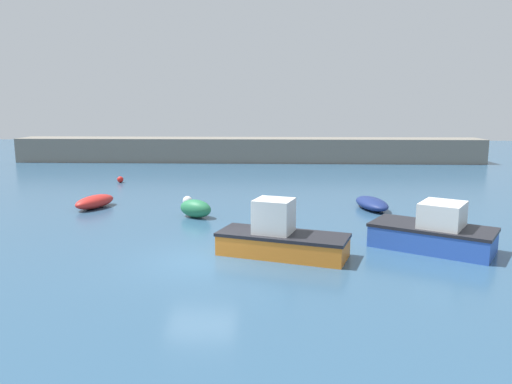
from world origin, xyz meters
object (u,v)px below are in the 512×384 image
object	(u,v)px
fishing_dinghy_green	(196,209)
open_tender_yellow	(95,202)
mooring_buoy_white	(188,201)
motorboat_with_cabin	(434,232)
mooring_buoy_red	(120,179)
rowboat_blue_near	(372,203)
cabin_cruiser_white	(280,238)

from	to	relation	value
fishing_dinghy_green	open_tender_yellow	size ratio (longest dim) A/B	0.70
open_tender_yellow	mooring_buoy_white	bearing A→B (deg)	-58.90
motorboat_with_cabin	fishing_dinghy_green	size ratio (longest dim) A/B	2.43
mooring_buoy_white	mooring_buoy_red	xyz separation A→B (m)	(-6.24, 7.92, -0.05)
motorboat_with_cabin	fishing_dinghy_green	distance (m)	11.33
rowboat_blue_near	mooring_buoy_white	distance (m)	10.03
mooring_buoy_red	fishing_dinghy_green	bearing A→B (deg)	-56.43
fishing_dinghy_green	mooring_buoy_white	distance (m)	2.99
cabin_cruiser_white	rowboat_blue_near	world-z (taller)	cabin_cruiser_white
cabin_cruiser_white	motorboat_with_cabin	xyz separation A→B (m)	(5.95, 1.00, 0.01)
open_tender_yellow	mooring_buoy_white	distance (m)	4.97
cabin_cruiser_white	fishing_dinghy_green	size ratio (longest dim) A/B	2.50
rowboat_blue_near	open_tender_yellow	size ratio (longest dim) A/B	1.12
cabin_cruiser_white	mooring_buoy_red	xyz separation A→B (m)	(-11.30, 16.88, -0.45)
rowboat_blue_near	mooring_buoy_white	size ratio (longest dim) A/B	6.11
mooring_buoy_white	mooring_buoy_red	size ratio (longest dim) A/B	1.21
rowboat_blue_near	mooring_buoy_white	bearing A→B (deg)	74.76
open_tender_yellow	mooring_buoy_white	size ratio (longest dim) A/B	5.46
rowboat_blue_near	fishing_dinghy_green	world-z (taller)	fishing_dinghy_green
open_tender_yellow	mooring_buoy_white	world-z (taller)	open_tender_yellow
fishing_dinghy_green	mooring_buoy_red	size ratio (longest dim) A/B	4.63
mooring_buoy_white	fishing_dinghy_green	bearing A→B (deg)	-72.30
motorboat_with_cabin	mooring_buoy_red	xyz separation A→B (m)	(-17.25, 15.89, -0.46)
rowboat_blue_near	open_tender_yellow	bearing A→B (deg)	78.92
cabin_cruiser_white	rowboat_blue_near	xyz separation A→B (m)	(4.96, 8.43, -0.36)
rowboat_blue_near	mooring_buoy_white	xyz separation A→B (m)	(-10.02, 0.53, -0.04)
fishing_dinghy_green	mooring_buoy_white	bearing A→B (deg)	-40.38
open_tender_yellow	cabin_cruiser_white	bearing A→B (deg)	-107.67
cabin_cruiser_white	mooring_buoy_white	size ratio (longest dim) A/B	9.57
rowboat_blue_near	open_tender_yellow	world-z (taller)	open_tender_yellow
mooring_buoy_white	rowboat_blue_near	bearing A→B (deg)	-3.02
mooring_buoy_red	motorboat_with_cabin	bearing A→B (deg)	-42.65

